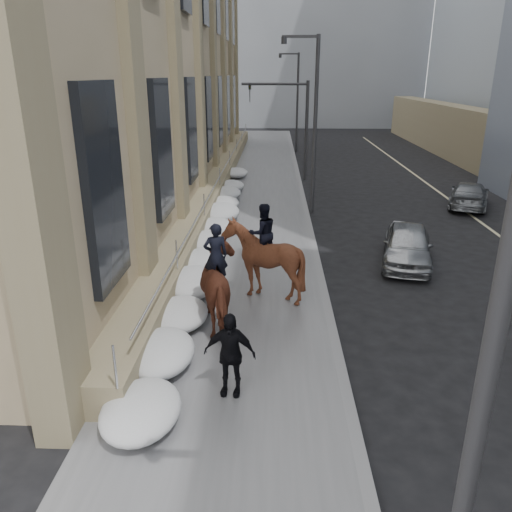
{
  "coord_description": "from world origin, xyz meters",
  "views": [
    {
      "loc": [
        1.06,
        -9.72,
        6.37
      ],
      "look_at": [
        0.58,
        3.03,
        1.7
      ],
      "focal_mm": 35.0,
      "sensor_mm": 36.0,
      "label": 1
    }
  ],
  "objects_px": {
    "car_silver": "(407,245)",
    "car_grey": "(469,195)",
    "mounted_horse_left": "(223,285)",
    "pedestrian": "(230,354)",
    "mounted_horse_right": "(262,257)"
  },
  "relations": [
    {
      "from": "mounted_horse_left",
      "to": "car_silver",
      "type": "distance_m",
      "value": 7.87
    },
    {
      "from": "mounted_horse_left",
      "to": "mounted_horse_right",
      "type": "relative_size",
      "value": 0.98
    },
    {
      "from": "mounted_horse_right",
      "to": "pedestrian",
      "type": "height_order",
      "value": "mounted_horse_right"
    },
    {
      "from": "pedestrian",
      "to": "mounted_horse_right",
      "type": "bearing_deg",
      "value": 89.62
    },
    {
      "from": "pedestrian",
      "to": "mounted_horse_left",
      "type": "bearing_deg",
      "value": 104.06
    },
    {
      "from": "car_silver",
      "to": "car_grey",
      "type": "bearing_deg",
      "value": 71.6
    },
    {
      "from": "mounted_horse_left",
      "to": "pedestrian",
      "type": "xyz_separation_m",
      "value": [
        0.42,
        -3.01,
        -0.21
      ]
    },
    {
      "from": "mounted_horse_left",
      "to": "car_silver",
      "type": "xyz_separation_m",
      "value": [
        6.01,
        5.06,
        -0.54
      ]
    },
    {
      "from": "mounted_horse_right",
      "to": "car_silver",
      "type": "relative_size",
      "value": 0.69
    },
    {
      "from": "car_silver",
      "to": "car_grey",
      "type": "distance_m",
      "value": 9.69
    },
    {
      "from": "car_grey",
      "to": "pedestrian",
      "type": "bearing_deg",
      "value": 78.99
    },
    {
      "from": "mounted_horse_right",
      "to": "car_silver",
      "type": "bearing_deg",
      "value": -171.19
    },
    {
      "from": "pedestrian",
      "to": "car_grey",
      "type": "distance_m",
      "value": 19.5
    },
    {
      "from": "car_silver",
      "to": "mounted_horse_left",
      "type": "bearing_deg",
      "value": -126.48
    },
    {
      "from": "mounted_horse_left",
      "to": "car_silver",
      "type": "relative_size",
      "value": 0.67
    }
  ]
}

